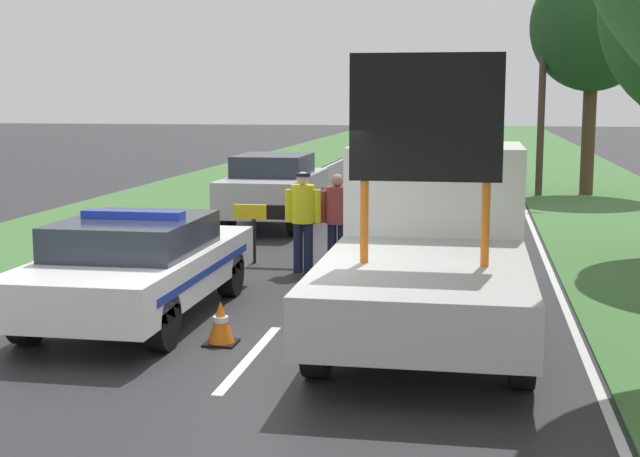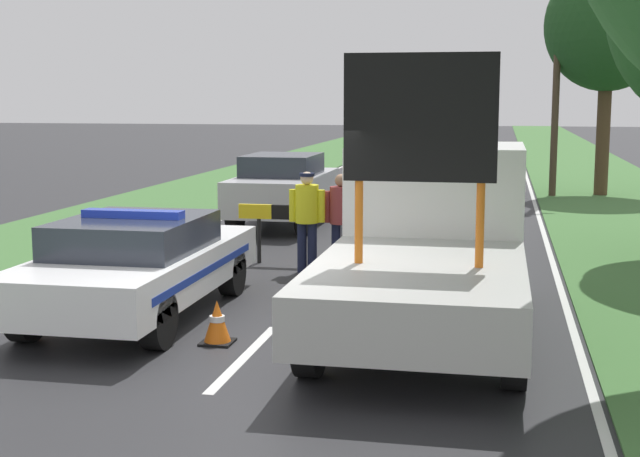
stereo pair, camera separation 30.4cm
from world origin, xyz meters
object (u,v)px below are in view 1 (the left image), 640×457
object	(u,v)px
work_truck	(432,236)
queued_car_hatch_blue	(450,170)
road_barrier	(334,216)
traffic_cone_centre_front	(346,240)
traffic_cone_near_police	(388,255)
traffic_cone_lane_edge	(32,297)
utility_pole	(544,37)
police_officer	(303,213)
traffic_cone_behind_barrier	(221,323)
roadside_tree_near_right	(593,27)
queued_car_sedan_silver	(274,188)
police_car	(138,264)
traffic_cone_near_truck	(202,236)
pedestrian_civilian	(337,215)

from	to	relation	value
work_truck	queued_car_hatch_blue	world-z (taller)	work_truck
road_barrier	traffic_cone_centre_front	world-z (taller)	road_barrier
work_truck	traffic_cone_near_police	distance (m)	3.02
traffic_cone_lane_edge	utility_pole	bearing A→B (deg)	65.46
police_officer	traffic_cone_behind_barrier	distance (m)	4.42
roadside_tree_near_right	police_officer	bearing A→B (deg)	-114.76
traffic_cone_centre_front	queued_car_sedan_silver	xyz separation A→B (m)	(-2.16, 3.77, 0.51)
police_car	queued_car_hatch_blue	distance (m)	15.70
work_truck	traffic_cone_lane_edge	size ratio (longest dim) A/B	8.88
queued_car_hatch_blue	traffic_cone_lane_edge	bearing A→B (deg)	72.99
police_officer	utility_pole	bearing A→B (deg)	-83.02
traffic_cone_near_police	traffic_cone_near_truck	bearing A→B (deg)	151.60
police_car	queued_car_hatch_blue	bearing A→B (deg)	73.70
road_barrier	traffic_cone_near_police	bearing A→B (deg)	-37.59
work_truck	traffic_cone_behind_barrier	world-z (taller)	work_truck
utility_pole	pedestrian_civilian	bearing A→B (deg)	-108.17
road_barrier	utility_pole	distance (m)	12.92
police_officer	pedestrian_civilian	world-z (taller)	police_officer
work_truck	police_officer	world-z (taller)	work_truck
pedestrian_civilian	roadside_tree_near_right	distance (m)	14.35
pedestrian_civilian	queued_car_sedan_silver	xyz separation A→B (m)	(-2.19, 5.00, -0.11)
traffic_cone_centre_front	utility_pole	world-z (taller)	utility_pole
police_officer	roadside_tree_near_right	bearing A→B (deg)	-87.58
police_car	utility_pole	world-z (taller)	utility_pole
queued_car_sedan_silver	traffic_cone_near_police	bearing A→B (deg)	120.41
traffic_cone_centre_front	pedestrian_civilian	bearing A→B (deg)	-88.65
road_barrier	pedestrian_civilian	size ratio (longest dim) A/B	2.16
traffic_cone_centre_front	traffic_cone_near_truck	distance (m)	2.92
police_officer	traffic_cone_lane_edge	world-z (taller)	police_officer
traffic_cone_behind_barrier	queued_car_sedan_silver	size ratio (longest dim) A/B	0.12
road_barrier	traffic_cone_lane_edge	size ratio (longest dim) A/B	5.40
pedestrian_civilian	queued_car_hatch_blue	xyz separation A→B (m)	(1.47, 11.85, -0.20)
traffic_cone_centre_front	traffic_cone_behind_barrier	bearing A→B (deg)	-96.31
traffic_cone_near_truck	traffic_cone_lane_edge	xyz separation A→B (m)	(-0.45, -5.71, 0.08)
pedestrian_civilian	police_car	bearing A→B (deg)	-100.57
police_officer	traffic_cone_near_police	xyz separation A→B (m)	(1.39, -0.05, -0.63)
traffic_cone_centre_front	roadside_tree_near_right	xyz separation A→B (m)	(5.43, 11.49, 4.50)
work_truck	queued_car_hatch_blue	bearing A→B (deg)	-92.62
work_truck	pedestrian_civilian	bearing A→B (deg)	-64.12
utility_pole	roadside_tree_near_right	bearing A→B (deg)	20.34
police_car	traffic_cone_behind_barrier	distance (m)	1.81
queued_car_hatch_blue	roadside_tree_near_right	world-z (taller)	roadside_tree_near_right
queued_car_sedan_silver	utility_pole	xyz separation A→B (m)	(6.20, 7.21, 3.68)
queued_car_hatch_blue	police_car	bearing A→B (deg)	76.96
work_truck	roadside_tree_near_right	distance (m)	16.57
pedestrian_civilian	roadside_tree_near_right	bearing A→B (deg)	87.45
pedestrian_civilian	traffic_cone_lane_edge	size ratio (longest dim) A/B	2.49
traffic_cone_centre_front	traffic_cone_lane_edge	bearing A→B (deg)	-122.92
traffic_cone_near_truck	utility_pole	bearing A→B (deg)	56.40
police_officer	traffic_cone_near_truck	size ratio (longest dim) A/B	3.44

